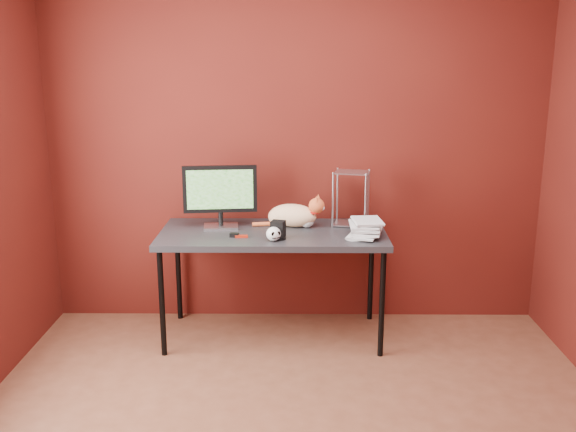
{
  "coord_description": "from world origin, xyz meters",
  "views": [
    {
      "loc": [
        -0.01,
        -2.74,
        1.89
      ],
      "look_at": [
        -0.05,
        1.15,
        0.91
      ],
      "focal_mm": 40.0,
      "sensor_mm": 36.0,
      "label": 1
    }
  ],
  "objects_px": {
    "desk": "(273,239)",
    "skull_mug": "(274,234)",
    "speaker": "(278,231)",
    "monitor": "(220,193)",
    "book_stack": "(354,142)",
    "cat": "(293,215)"
  },
  "relations": [
    {
      "from": "desk",
      "to": "book_stack",
      "type": "xyz_separation_m",
      "value": [
        0.51,
        -0.09,
        0.66
      ]
    },
    {
      "from": "cat",
      "to": "speaker",
      "type": "xyz_separation_m",
      "value": [
        -0.1,
        -0.31,
        -0.02
      ]
    },
    {
      "from": "desk",
      "to": "skull_mug",
      "type": "xyz_separation_m",
      "value": [
        0.01,
        -0.23,
        0.1
      ]
    },
    {
      "from": "cat",
      "to": "skull_mug",
      "type": "xyz_separation_m",
      "value": [
        -0.12,
        -0.36,
        -0.03
      ]
    },
    {
      "from": "monitor",
      "to": "speaker",
      "type": "height_order",
      "value": "monitor"
    },
    {
      "from": "monitor",
      "to": "book_stack",
      "type": "height_order",
      "value": "book_stack"
    },
    {
      "from": "desk",
      "to": "cat",
      "type": "bearing_deg",
      "value": 43.92
    },
    {
      "from": "speaker",
      "to": "book_stack",
      "type": "distance_m",
      "value": 0.73
    },
    {
      "from": "desk",
      "to": "skull_mug",
      "type": "bearing_deg",
      "value": -87.14
    },
    {
      "from": "monitor",
      "to": "speaker",
      "type": "relative_size",
      "value": 4.17
    },
    {
      "from": "desk",
      "to": "monitor",
      "type": "xyz_separation_m",
      "value": [
        -0.36,
        0.09,
        0.29
      ]
    },
    {
      "from": "desk",
      "to": "cat",
      "type": "relative_size",
      "value": 3.05
    },
    {
      "from": "speaker",
      "to": "monitor",
      "type": "bearing_deg",
      "value": 161.77
    },
    {
      "from": "cat",
      "to": "book_stack",
      "type": "relative_size",
      "value": 0.4
    },
    {
      "from": "speaker",
      "to": "cat",
      "type": "bearing_deg",
      "value": 88.36
    },
    {
      "from": "desk",
      "to": "monitor",
      "type": "bearing_deg",
      "value": 166.35
    },
    {
      "from": "skull_mug",
      "to": "speaker",
      "type": "distance_m",
      "value": 0.06
    },
    {
      "from": "desk",
      "to": "monitor",
      "type": "distance_m",
      "value": 0.47
    },
    {
      "from": "monitor",
      "to": "speaker",
      "type": "xyz_separation_m",
      "value": [
        0.39,
        -0.27,
        -0.18
      ]
    },
    {
      "from": "cat",
      "to": "monitor",
      "type": "bearing_deg",
      "value": -158.76
    },
    {
      "from": "cat",
      "to": "skull_mug",
      "type": "relative_size",
      "value": 4.85
    },
    {
      "from": "desk",
      "to": "skull_mug",
      "type": "relative_size",
      "value": 14.78
    }
  ]
}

